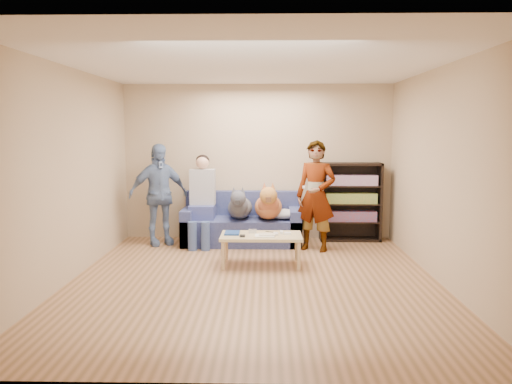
{
  "coord_description": "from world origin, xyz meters",
  "views": [
    {
      "loc": [
        0.15,
        -5.93,
        1.83
      ],
      "look_at": [
        0.0,
        1.2,
        0.95
      ],
      "focal_mm": 35.0,
      "sensor_mm": 36.0,
      "label": 1
    }
  ],
  "objects_px": {
    "notebook_blue": "(232,233)",
    "dog_tan": "(268,205)",
    "bookshelf": "(350,200)",
    "dog_gray": "(240,206)",
    "person_standing_right": "(316,196)",
    "person_seated": "(202,197)",
    "sofa": "(242,226)",
    "camera_silver": "(253,231)",
    "person_standing_left": "(158,195)",
    "coffee_table": "(261,238)"
  },
  "relations": [
    {
      "from": "notebook_blue",
      "to": "bookshelf",
      "type": "bearing_deg",
      "value": 39.41
    },
    {
      "from": "person_standing_right",
      "to": "coffee_table",
      "type": "xyz_separation_m",
      "value": [
        -0.82,
        -0.86,
        -0.47
      ]
    },
    {
      "from": "notebook_blue",
      "to": "bookshelf",
      "type": "height_order",
      "value": "bookshelf"
    },
    {
      "from": "sofa",
      "to": "person_seated",
      "type": "bearing_deg",
      "value": -168.69
    },
    {
      "from": "dog_tan",
      "to": "coffee_table",
      "type": "bearing_deg",
      "value": -94.98
    },
    {
      "from": "person_seated",
      "to": "person_standing_left",
      "type": "bearing_deg",
      "value": -178.5
    },
    {
      "from": "person_seated",
      "to": "coffee_table",
      "type": "bearing_deg",
      "value": -51.83
    },
    {
      "from": "person_standing_left",
      "to": "person_seated",
      "type": "bearing_deg",
      "value": -27.77
    },
    {
      "from": "dog_tan",
      "to": "coffee_table",
      "type": "xyz_separation_m",
      "value": [
        -0.1,
        -1.16,
        -0.28
      ]
    },
    {
      "from": "person_standing_left",
      "to": "camera_silver",
      "type": "relative_size",
      "value": 14.78
    },
    {
      "from": "person_standing_right",
      "to": "dog_gray",
      "type": "relative_size",
      "value": 1.36
    },
    {
      "from": "person_standing_left",
      "to": "sofa",
      "type": "relative_size",
      "value": 0.86
    },
    {
      "from": "dog_gray",
      "to": "notebook_blue",
      "type": "bearing_deg",
      "value": -92.11
    },
    {
      "from": "person_standing_left",
      "to": "coffee_table",
      "type": "height_order",
      "value": "person_standing_left"
    },
    {
      "from": "dog_gray",
      "to": "dog_tan",
      "type": "height_order",
      "value": "dog_tan"
    },
    {
      "from": "person_standing_right",
      "to": "person_seated",
      "type": "relative_size",
      "value": 1.15
    },
    {
      "from": "camera_silver",
      "to": "sofa",
      "type": "distance_m",
      "value": 1.26
    },
    {
      "from": "person_seated",
      "to": "coffee_table",
      "type": "height_order",
      "value": "person_seated"
    },
    {
      "from": "camera_silver",
      "to": "bookshelf",
      "type": "height_order",
      "value": "bookshelf"
    },
    {
      "from": "notebook_blue",
      "to": "dog_gray",
      "type": "relative_size",
      "value": 0.21
    },
    {
      "from": "notebook_blue",
      "to": "person_standing_right",
      "type": "bearing_deg",
      "value": 33.61
    },
    {
      "from": "camera_silver",
      "to": "person_seated",
      "type": "xyz_separation_m",
      "value": [
        -0.84,
        1.11,
        0.33
      ]
    },
    {
      "from": "camera_silver",
      "to": "person_seated",
      "type": "height_order",
      "value": "person_seated"
    },
    {
      "from": "coffee_table",
      "to": "bookshelf",
      "type": "height_order",
      "value": "bookshelf"
    },
    {
      "from": "notebook_blue",
      "to": "dog_tan",
      "type": "xyz_separation_m",
      "value": [
        0.5,
        1.11,
        0.22
      ]
    },
    {
      "from": "person_standing_right",
      "to": "sofa",
      "type": "bearing_deg",
      "value": -178.76
    },
    {
      "from": "sofa",
      "to": "camera_silver",
      "type": "bearing_deg",
      "value": -80.31
    },
    {
      "from": "person_standing_right",
      "to": "camera_silver",
      "type": "xyz_separation_m",
      "value": [
        -0.94,
        -0.74,
        -0.4
      ]
    },
    {
      "from": "camera_silver",
      "to": "dog_tan",
      "type": "bearing_deg",
      "value": 78.0
    },
    {
      "from": "person_standing_right",
      "to": "bookshelf",
      "type": "relative_size",
      "value": 1.3
    },
    {
      "from": "dog_gray",
      "to": "bookshelf",
      "type": "relative_size",
      "value": 0.95
    },
    {
      "from": "notebook_blue",
      "to": "bookshelf",
      "type": "xyz_separation_m",
      "value": [
        1.87,
        1.54,
        0.25
      ]
    },
    {
      "from": "bookshelf",
      "to": "coffee_table",
      "type": "bearing_deg",
      "value": -132.81
    },
    {
      "from": "dog_gray",
      "to": "dog_tan",
      "type": "distance_m",
      "value": 0.46
    },
    {
      "from": "bookshelf",
      "to": "dog_gray",
      "type": "bearing_deg",
      "value": -167.76
    },
    {
      "from": "dog_tan",
      "to": "coffee_table",
      "type": "relative_size",
      "value": 1.07
    },
    {
      "from": "camera_silver",
      "to": "person_standing_left",
      "type": "bearing_deg",
      "value": 144.79
    },
    {
      "from": "person_standing_right",
      "to": "bookshelf",
      "type": "bearing_deg",
      "value": 72.49
    },
    {
      "from": "person_standing_right",
      "to": "notebook_blue",
      "type": "relative_size",
      "value": 6.48
    },
    {
      "from": "dog_gray",
      "to": "camera_silver",
      "type": "bearing_deg",
      "value": -77.46
    },
    {
      "from": "camera_silver",
      "to": "coffee_table",
      "type": "xyz_separation_m",
      "value": [
        0.12,
        -0.12,
        -0.07
      ]
    },
    {
      "from": "person_standing_left",
      "to": "notebook_blue",
      "type": "relative_size",
      "value": 6.25
    },
    {
      "from": "person_seated",
      "to": "dog_gray",
      "type": "distance_m",
      "value": 0.62
    },
    {
      "from": "person_standing_left",
      "to": "person_seated",
      "type": "height_order",
      "value": "person_standing_left"
    },
    {
      "from": "bookshelf",
      "to": "person_standing_left",
      "type": "bearing_deg",
      "value": -173.1
    },
    {
      "from": "sofa",
      "to": "dog_tan",
      "type": "relative_size",
      "value": 1.61
    },
    {
      "from": "notebook_blue",
      "to": "person_standing_left",
      "type": "bearing_deg",
      "value": 137.45
    },
    {
      "from": "coffee_table",
      "to": "person_standing_left",
      "type": "bearing_deg",
      "value": 143.98
    },
    {
      "from": "camera_silver",
      "to": "dog_tan",
      "type": "distance_m",
      "value": 1.08
    },
    {
      "from": "person_standing_left",
      "to": "notebook_blue",
      "type": "distance_m",
      "value": 1.75
    }
  ]
}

